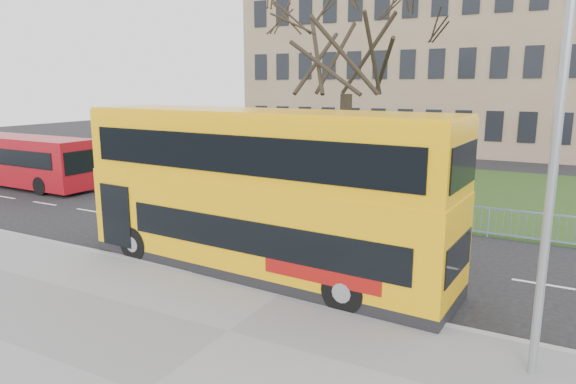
# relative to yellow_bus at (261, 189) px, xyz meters

# --- Properties ---
(ground) EXTENTS (120.00, 120.00, 0.00)m
(ground) POSITION_rel_yellow_bus_xyz_m (1.38, 0.42, -2.52)
(ground) COLOR black
(ground) RESTS_ON ground
(kerb) EXTENTS (80.00, 0.20, 0.14)m
(kerb) POSITION_rel_yellow_bus_xyz_m (1.38, -1.13, -2.45)
(kerb) COLOR gray
(kerb) RESTS_ON ground
(grass_verge) EXTENTS (80.00, 15.40, 0.08)m
(grass_verge) POSITION_rel_yellow_bus_xyz_m (1.38, 14.72, -2.48)
(grass_verge) COLOR #223D16
(grass_verge) RESTS_ON ground
(guard_railing) EXTENTS (40.00, 0.12, 1.10)m
(guard_railing) POSITION_rel_yellow_bus_xyz_m (1.38, 7.02, -1.97)
(guard_railing) COLOR #6E8FC5
(guard_railing) RESTS_ON ground
(bare_tree) EXTENTS (8.25, 8.25, 11.78)m
(bare_tree) POSITION_rel_yellow_bus_xyz_m (-1.62, 10.42, 3.46)
(bare_tree) COLOR black
(bare_tree) RESTS_ON grass_verge
(civic_building) EXTENTS (30.00, 15.00, 14.00)m
(civic_building) POSITION_rel_yellow_bus_xyz_m (-3.62, 35.42, 4.48)
(civic_building) COLOR #806751
(civic_building) RESTS_ON ground
(yellow_bus) EXTENTS (11.33, 3.36, 4.69)m
(yellow_bus) POSITION_rel_yellow_bus_xyz_m (0.00, 0.00, 0.00)
(yellow_bus) COLOR #F3AB0A
(yellow_bus) RESTS_ON ground
(red_bus) EXTENTS (10.35, 2.55, 2.72)m
(red_bus) POSITION_rel_yellow_bus_xyz_m (-18.67, 5.21, -1.07)
(red_bus) COLOR maroon
(red_bus) RESTS_ON ground
(street_lamp) EXTENTS (1.80, 0.26, 8.49)m
(street_lamp) POSITION_rel_yellow_bus_xyz_m (7.27, -2.34, 2.26)
(street_lamp) COLOR gray
(street_lamp) RESTS_ON pavement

